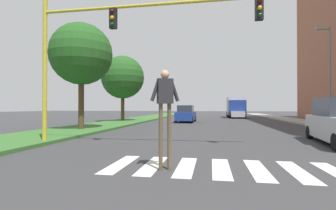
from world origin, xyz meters
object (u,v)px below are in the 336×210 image
at_px(tree_mid, 81,54).
at_px(truck_box_delivery, 236,107).
at_px(traffic_light_gantry, 114,36).
at_px(street_lamp_right, 328,67).
at_px(sedan_distant, 236,113).
at_px(pedestrian_performer, 165,103).
at_px(tree_far, 123,77).
at_px(sedan_midblock, 186,114).

height_order(tree_mid, truck_box_delivery, tree_mid).
height_order(traffic_light_gantry, street_lamp_right, street_lamp_right).
bearing_deg(sedan_distant, pedestrian_performer, -98.87).
xyz_separation_m(tree_mid, sedan_distant, (12.00, 21.65, -4.26)).
distance_m(pedestrian_performer, truck_box_delivery, 32.60).
bearing_deg(truck_box_delivery, traffic_light_gantry, -104.43).
relative_size(tree_mid, sedan_distant, 1.52).
distance_m(tree_far, street_lamp_right, 18.44).
height_order(sedan_midblock, truck_box_delivery, truck_box_delivery).
xyz_separation_m(street_lamp_right, sedan_midblock, (-11.32, 5.21, -3.79)).
distance_m(pedestrian_performer, sedan_distant, 30.87).
bearing_deg(sedan_midblock, sedan_distant, 60.52).
height_order(tree_far, truck_box_delivery, tree_far).
xyz_separation_m(tree_far, street_lamp_right, (17.92, -4.35, -0.11)).
xyz_separation_m(tree_mid, truck_box_delivery, (12.04, 23.40, -3.40)).
height_order(tree_far, pedestrian_performer, tree_far).
height_order(pedestrian_performer, truck_box_delivery, truck_box_delivery).
bearing_deg(sedan_midblock, traffic_light_gantry, -94.29).
bearing_deg(pedestrian_performer, sedan_distant, 81.13).
distance_m(tree_far, pedestrian_performer, 20.54).
xyz_separation_m(sedan_midblock, truck_box_delivery, (6.24, 12.72, 0.83)).
xyz_separation_m(street_lamp_right, sedan_distant, (-5.12, 16.18, -3.82)).
bearing_deg(truck_box_delivery, pedestrian_performer, -98.46).
bearing_deg(pedestrian_performer, tree_mid, 129.34).
distance_m(street_lamp_right, truck_box_delivery, 18.87).
bearing_deg(sedan_distant, traffic_light_gantry, -105.24).
bearing_deg(sedan_midblock, street_lamp_right, -24.72).
xyz_separation_m(pedestrian_performer, sedan_distant, (4.76, 30.49, -0.89)).
bearing_deg(sedan_distant, street_lamp_right, -72.44).
relative_size(street_lamp_right, truck_box_delivery, 1.21).
bearing_deg(truck_box_delivery, sedan_distant, -91.33).
height_order(pedestrian_performer, sedan_midblock, pedestrian_performer).
bearing_deg(traffic_light_gantry, sedan_midblock, 85.71).
relative_size(pedestrian_performer, sedan_distant, 0.55).
height_order(pedestrian_performer, sedan_distant, pedestrian_performer).
height_order(street_lamp_right, truck_box_delivery, street_lamp_right).
height_order(tree_mid, tree_far, tree_mid).
bearing_deg(truck_box_delivery, street_lamp_right, -74.18).
distance_m(tree_far, truck_box_delivery, 18.94).
relative_size(street_lamp_right, sedan_midblock, 1.83).
xyz_separation_m(sedan_midblock, sedan_distant, (6.20, 10.97, -0.04)).
bearing_deg(tree_far, sedan_distant, 42.76).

